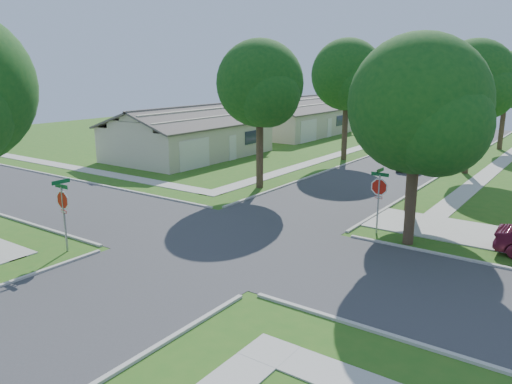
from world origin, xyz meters
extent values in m
plane|color=#2C5F19|center=(0.00, 0.00, 0.00)|extent=(100.00, 100.00, 0.00)
cube|color=#333335|center=(0.00, 0.00, 0.00)|extent=(7.00, 100.00, 0.02)
cube|color=#9E9B91|center=(6.10, 26.00, 0.02)|extent=(1.20, 40.00, 0.04)
cube|color=#9E9B91|center=(-6.10, 26.00, 0.02)|extent=(1.20, 40.00, 0.04)
cube|color=#9E9B91|center=(7.90, 7.10, 0.03)|extent=(8.80, 3.60, 0.05)
cube|color=gray|center=(-4.70, -4.70, 1.35)|extent=(0.06, 0.06, 2.70)
cylinder|color=white|center=(-4.70, -4.70, 2.15)|extent=(1.05, 0.02, 1.05)
cylinder|color=#B3170C|center=(-4.70, -4.70, 2.15)|extent=(0.90, 0.03, 0.90)
cube|color=#B3170C|center=(-4.70, -4.70, 1.68)|extent=(0.34, 0.03, 0.12)
cube|color=white|center=(-4.70, -4.70, 1.68)|extent=(0.30, 0.03, 0.08)
cube|color=#0C5426|center=(-4.70, -4.70, 2.72)|extent=(0.80, 0.02, 0.16)
cube|color=#0C5426|center=(-4.70, -4.70, 2.90)|extent=(0.02, 0.80, 0.16)
cube|color=gray|center=(4.70, 4.70, 1.35)|extent=(0.06, 0.06, 2.70)
cylinder|color=white|center=(4.70, 4.70, 2.15)|extent=(1.05, 0.02, 1.05)
cylinder|color=#B3170C|center=(4.70, 4.70, 2.15)|extent=(0.90, 0.03, 0.90)
cube|color=#B3170C|center=(4.70, 4.70, 1.68)|extent=(0.34, 0.03, 0.12)
cube|color=white|center=(4.70, 4.70, 1.68)|extent=(0.30, 0.03, 0.08)
cube|color=#0C5426|center=(4.70, 4.70, 2.72)|extent=(0.80, 0.02, 0.16)
cube|color=#0C5426|center=(4.70, 4.70, 2.90)|extent=(0.02, 0.80, 0.16)
cylinder|color=#38281C|center=(4.70, 9.00, 1.98)|extent=(0.44, 0.44, 3.95)
sphere|color=#114414|center=(4.70, 9.00, 5.88)|extent=(4.80, 4.80, 4.80)
sphere|color=#114414|center=(5.54, 8.52, 5.28)|extent=(3.46, 3.46, 3.46)
sphere|color=#114414|center=(3.98, 9.60, 5.40)|extent=(3.26, 3.26, 3.26)
cylinder|color=#38281C|center=(4.70, 21.00, 2.15)|extent=(0.44, 0.44, 4.30)
sphere|color=#114414|center=(4.70, 21.00, 6.51)|extent=(5.40, 5.40, 5.40)
sphere|color=#114414|center=(5.65, 20.46, 5.84)|extent=(3.89, 3.89, 3.89)
sphere|color=#114414|center=(3.89, 21.68, 5.97)|extent=(3.67, 3.67, 3.67)
cylinder|color=#38281C|center=(4.70, 34.00, 2.10)|extent=(0.44, 0.44, 4.20)
sphere|color=#114414|center=(4.70, 34.00, 6.22)|extent=(5.00, 5.00, 5.00)
sphere|color=#114414|center=(3.95, 34.62, 5.72)|extent=(3.40, 3.40, 3.40)
cylinder|color=#38281C|center=(-4.70, 9.00, 2.12)|extent=(0.44, 0.44, 4.25)
sphere|color=#114414|center=(-4.70, 9.00, 6.37)|extent=(5.20, 5.20, 5.20)
sphere|color=#114414|center=(-3.79, 8.48, 5.72)|extent=(3.74, 3.74, 3.74)
sphere|color=#114414|center=(-5.48, 9.65, 5.85)|extent=(3.54, 3.54, 3.54)
cylinder|color=#38281C|center=(-4.70, 21.00, 2.22)|extent=(0.44, 0.44, 4.44)
sphere|color=#114414|center=(-4.70, 21.00, 6.76)|extent=(5.60, 5.60, 5.60)
sphere|color=#114414|center=(-3.72, 20.44, 6.06)|extent=(4.03, 4.03, 4.03)
sphere|color=#114414|center=(-5.54, 21.70, 6.20)|extent=(3.81, 3.81, 3.81)
cylinder|color=#38281C|center=(-4.70, 34.00, 1.95)|extent=(0.44, 0.44, 3.90)
sphere|color=#114414|center=(-4.70, 34.00, 5.74)|extent=(4.60, 4.60, 4.60)
sphere|color=#114414|center=(-3.90, 33.54, 5.16)|extent=(3.31, 3.31, 3.31)
sphere|color=#114414|center=(-5.39, 34.58, 5.28)|extent=(3.13, 3.13, 3.13)
cylinder|color=#38281C|center=(6.30, 4.20, 1.77)|extent=(0.44, 0.44, 3.54)
sphere|color=#114414|center=(6.30, 4.20, 5.86)|extent=(5.60, 5.60, 5.60)
sphere|color=#114414|center=(7.28, 3.64, 5.16)|extent=(4.03, 4.03, 4.03)
sphere|color=#114414|center=(5.46, 4.90, 5.30)|extent=(3.81, 3.81, 3.81)
cube|color=#B9AE92|center=(-16.00, 15.00, 1.40)|extent=(8.00, 13.00, 2.80)
cube|color=#4D4642|center=(-14.00, 15.00, 3.45)|extent=(4.42, 13.60, 1.56)
cube|color=#4D4642|center=(-18.00, 15.00, 3.45)|extent=(4.42, 13.60, 1.56)
cube|color=silver|center=(-11.97, 11.10, 1.10)|extent=(0.06, 3.20, 2.20)
cube|color=silver|center=(-11.97, 15.65, 1.00)|extent=(0.06, 0.90, 2.00)
cube|color=#1E2633|center=(-11.97, 18.25, 1.55)|extent=(0.06, 1.80, 1.10)
cube|color=#B9AE92|center=(-16.00, 32.00, 1.40)|extent=(8.00, 13.00, 2.80)
cube|color=#4D4642|center=(-14.00, 32.00, 3.45)|extent=(4.42, 13.60, 1.56)
cube|color=#4D4642|center=(-18.00, 32.00, 3.45)|extent=(4.42, 13.60, 1.56)
cube|color=silver|center=(-11.97, 28.10, 1.10)|extent=(0.06, 3.20, 2.20)
cube|color=silver|center=(-11.97, 32.65, 1.00)|extent=(0.06, 0.90, 2.00)
cube|color=#1E2633|center=(-11.97, 35.25, 1.55)|extent=(0.06, 1.80, 1.10)
imported|color=black|center=(1.20, 20.34, 0.73)|extent=(2.05, 4.38, 1.45)
imported|color=black|center=(-2.75, 36.17, 0.72)|extent=(2.10, 5.02, 1.45)
camera|label=1|loc=(12.57, -15.87, 7.23)|focal=35.00mm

